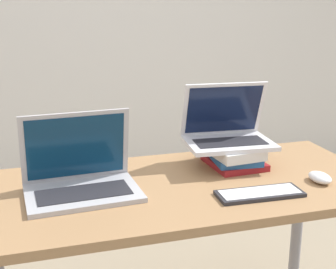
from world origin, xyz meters
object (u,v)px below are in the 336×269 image
Objects in this scene: laptop_on_books at (227,131)px; mouse at (320,177)px; wireless_keyboard at (260,193)px; book_stack at (232,155)px; laptop_left at (81,177)px.

laptop_on_books is 3.36× the size of mouse.
wireless_keyboard is 2.86× the size of mouse.
book_stack reaches higher than mouse.
laptop_on_books is (-0.02, 0.02, 0.09)m from book_stack.
laptop_left is at bearing 160.57° from wireless_keyboard.
wireless_keyboard is at bearing -19.43° from laptop_left.
book_stack is 0.33m from mouse.
laptop_left is at bearing 169.56° from mouse.
laptop_on_books reaches higher than mouse.
laptop_left is 0.58m from laptop_on_books.
laptop_on_books is (0.57, 0.12, 0.08)m from laptop_left.
book_stack is at bearing 131.77° from mouse.
laptop_left is 3.75× the size of mouse.
mouse is (0.24, -0.27, -0.11)m from laptop_on_books.
mouse is at bearing -48.23° from book_stack.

